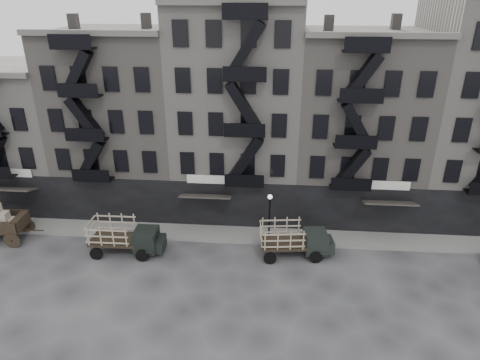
{
  "coord_description": "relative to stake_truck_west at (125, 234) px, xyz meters",
  "views": [
    {
      "loc": [
        3.07,
        -25.43,
        18.16
      ],
      "look_at": [
        0.68,
        4.0,
        4.74
      ],
      "focal_mm": 32.0,
      "sensor_mm": 36.0,
      "label": 1
    }
  ],
  "objects": [
    {
      "name": "pedestrian_mid",
      "position": [
        2.21,
        0.18,
        -0.62
      ],
      "size": [
        0.93,
        0.74,
        1.85
      ],
      "primitive_type": "imported",
      "rotation": [
        0.0,
        0.0,
        3.1
      ],
      "color": "black",
      "rests_on": "ground"
    },
    {
      "name": "sidewalk",
      "position": [
        7.56,
        3.07,
        -1.47
      ],
      "size": [
        55.0,
        2.5,
        0.15
      ],
      "primitive_type": "cube",
      "color": "slate",
      "rests_on": "ground"
    },
    {
      "name": "stake_truck_east",
      "position": [
        12.43,
        0.63,
        -0.03
      ],
      "size": [
        5.47,
        2.7,
        2.65
      ],
      "rotation": [
        0.0,
        0.0,
        0.12
      ],
      "color": "black",
      "rests_on": "ground"
    },
    {
      "name": "lamp_post",
      "position": [
        10.56,
        1.92,
        1.24
      ],
      "size": [
        0.36,
        0.36,
        4.28
      ],
      "color": "black",
      "rests_on": "ground"
    },
    {
      "name": "ground",
      "position": [
        7.56,
        -0.68,
        -1.55
      ],
      "size": [
        140.0,
        140.0,
        0.0
      ],
      "primitive_type": "plane",
      "color": "#38383A",
      "rests_on": "ground"
    },
    {
      "name": "building_west",
      "position": [
        -12.44,
        9.15,
        4.46
      ],
      "size": [
        10.0,
        11.35,
        13.2
      ],
      "color": "#9B968E",
      "rests_on": "ground"
    },
    {
      "name": "building_center",
      "position": [
        7.56,
        9.14,
        6.95
      ],
      "size": [
        10.0,
        11.35,
        18.2
      ],
      "color": "#9B968E",
      "rests_on": "ground"
    },
    {
      "name": "building_mideast",
      "position": [
        17.56,
        9.15,
        5.96
      ],
      "size": [
        10.0,
        11.35,
        16.2
      ],
      "color": "slate",
      "rests_on": "ground"
    },
    {
      "name": "stake_truck_west",
      "position": [
        0.0,
        0.0,
        0.0
      ],
      "size": [
        5.45,
        2.33,
        2.71
      ],
      "rotation": [
        0.0,
        0.0,
        0.01
      ],
      "color": "black",
      "rests_on": "ground"
    },
    {
      "name": "building_midwest",
      "position": [
        -2.44,
        9.15,
        5.96
      ],
      "size": [
        10.0,
        11.35,
        16.2
      ],
      "color": "slate",
      "rests_on": "ground"
    }
  ]
}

